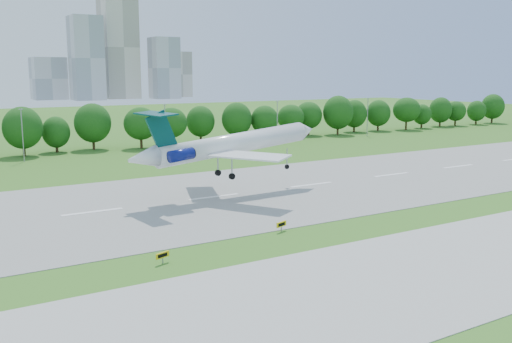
% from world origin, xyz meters
% --- Properties ---
extents(ground, '(600.00, 600.00, 0.00)m').
position_xyz_m(ground, '(0.00, 0.00, 0.00)').
color(ground, '#346119').
rests_on(ground, ground).
extents(runway, '(400.00, 45.00, 0.08)m').
position_xyz_m(runway, '(0.00, 25.00, 0.04)').
color(runway, gray).
rests_on(runway, ground).
extents(taxiway, '(400.00, 23.00, 0.08)m').
position_xyz_m(taxiway, '(0.00, -18.00, 0.04)').
color(taxiway, '#ADADA8').
rests_on(taxiway, ground).
extents(tree_line, '(288.40, 8.40, 10.40)m').
position_xyz_m(tree_line, '(0.00, 92.00, 6.19)').
color(tree_line, '#382314').
rests_on(tree_line, ground).
extents(light_poles, '(175.90, 0.25, 12.19)m').
position_xyz_m(light_poles, '(-2.50, 82.00, 6.34)').
color(light_poles, gray).
rests_on(light_poles, ground).
extents(skyline, '(127.00, 52.00, 80.00)m').
position_xyz_m(skyline, '(100.16, 390.61, 30.46)').
color(skyline, '#B2B2B7').
rests_on(skyline, ground).
extents(airliner, '(36.60, 26.45, 11.64)m').
position_xyz_m(airliner, '(2.10, 24.83, 8.65)').
color(airliner, white).
rests_on(airliner, ground).
extents(taxi_sign_left, '(1.73, 0.78, 1.24)m').
position_xyz_m(taxi_sign_left, '(-19.83, -1.72, 0.91)').
color(taxi_sign_left, gray).
rests_on(taxi_sign_left, ground).
extents(taxi_sign_centre, '(1.80, 0.80, 1.29)m').
position_xyz_m(taxi_sign_centre, '(-1.92, 2.08, 0.95)').
color(taxi_sign_centre, gray).
rests_on(taxi_sign_centre, ground).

